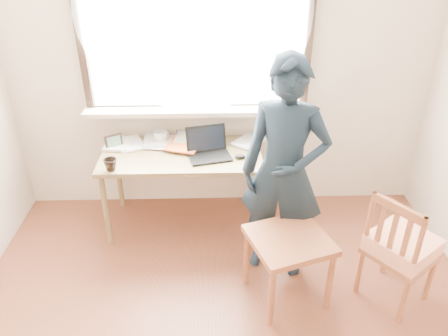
{
  "coord_description": "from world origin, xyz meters",
  "views": [
    {
      "loc": [
        -0.08,
        -1.45,
        2.31
      ],
      "look_at": [
        -0.01,
        0.95,
        0.93
      ],
      "focal_mm": 35.0,
      "sensor_mm": 36.0,
      "label": 1
    }
  ],
  "objects_px": {
    "desk": "(182,161)",
    "person": "(284,172)",
    "laptop": "(208,149)",
    "mug_white": "(161,137)",
    "side_chair": "(401,247)",
    "work_chair": "(289,247)",
    "mug_dark": "(111,165)"
  },
  "relations": [
    {
      "from": "desk",
      "to": "person",
      "type": "distance_m",
      "value": 0.93
    },
    {
      "from": "laptop",
      "to": "desk",
      "type": "bearing_deg",
      "value": 170.76
    },
    {
      "from": "mug_white",
      "to": "side_chair",
      "type": "height_order",
      "value": "side_chair"
    },
    {
      "from": "laptop",
      "to": "work_chair",
      "type": "height_order",
      "value": "laptop"
    },
    {
      "from": "person",
      "to": "work_chair",
      "type": "bearing_deg",
      "value": -69.27
    },
    {
      "from": "laptop",
      "to": "side_chair",
      "type": "height_order",
      "value": "laptop"
    },
    {
      "from": "work_chair",
      "to": "side_chair",
      "type": "xyz_separation_m",
      "value": [
        0.73,
        -0.04,
        0.02
      ]
    },
    {
      "from": "side_chair",
      "to": "mug_dark",
      "type": "bearing_deg",
      "value": 161.82
    },
    {
      "from": "side_chair",
      "to": "desk",
      "type": "bearing_deg",
      "value": 148.41
    },
    {
      "from": "person",
      "to": "desk",
      "type": "bearing_deg",
      "value": 162.44
    },
    {
      "from": "work_chair",
      "to": "person",
      "type": "xyz_separation_m",
      "value": [
        -0.01,
        0.32,
        0.38
      ]
    },
    {
      "from": "work_chair",
      "to": "side_chair",
      "type": "relative_size",
      "value": 0.73
    },
    {
      "from": "desk",
      "to": "mug_dark",
      "type": "relative_size",
      "value": 12.73
    },
    {
      "from": "work_chair",
      "to": "mug_white",
      "type": "bearing_deg",
      "value": 130.85
    },
    {
      "from": "mug_dark",
      "to": "side_chair",
      "type": "bearing_deg",
      "value": -18.18
    },
    {
      "from": "mug_white",
      "to": "work_chair",
      "type": "height_order",
      "value": "mug_white"
    },
    {
      "from": "mug_white",
      "to": "mug_dark",
      "type": "height_order",
      "value": "mug_dark"
    },
    {
      "from": "mug_dark",
      "to": "work_chair",
      "type": "relative_size",
      "value": 0.16
    },
    {
      "from": "mug_white",
      "to": "person",
      "type": "relative_size",
      "value": 0.07
    },
    {
      "from": "mug_white",
      "to": "work_chair",
      "type": "relative_size",
      "value": 0.19
    },
    {
      "from": "laptop",
      "to": "side_chair",
      "type": "relative_size",
      "value": 0.44
    },
    {
      "from": "desk",
      "to": "work_chair",
      "type": "height_order",
      "value": "desk"
    },
    {
      "from": "laptop",
      "to": "mug_white",
      "type": "relative_size",
      "value": 3.24
    },
    {
      "from": "laptop",
      "to": "person",
      "type": "xyz_separation_m",
      "value": [
        0.52,
        -0.5,
        0.07
      ]
    },
    {
      "from": "laptop",
      "to": "person",
      "type": "relative_size",
      "value": 0.23
    },
    {
      "from": "mug_dark",
      "to": "side_chair",
      "type": "distance_m",
      "value": 2.1
    },
    {
      "from": "desk",
      "to": "laptop",
      "type": "bearing_deg",
      "value": -9.24
    },
    {
      "from": "desk",
      "to": "laptop",
      "type": "height_order",
      "value": "laptop"
    },
    {
      "from": "mug_white",
      "to": "side_chair",
      "type": "distance_m",
      "value": 2.01
    },
    {
      "from": "mug_white",
      "to": "side_chair",
      "type": "relative_size",
      "value": 0.14
    },
    {
      "from": "laptop",
      "to": "mug_white",
      "type": "bearing_deg",
      "value": 148.23
    },
    {
      "from": "work_chair",
      "to": "person",
      "type": "distance_m",
      "value": 0.5
    }
  ]
}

